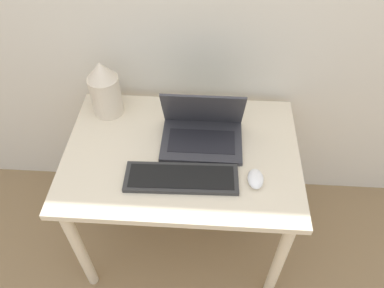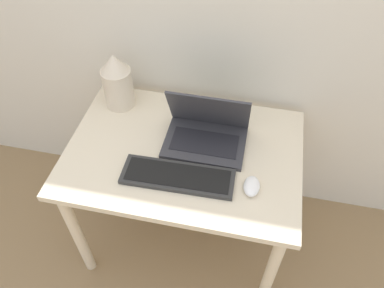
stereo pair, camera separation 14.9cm
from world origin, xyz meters
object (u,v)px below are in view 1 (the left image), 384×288
laptop (202,130)px  mouse (256,179)px  keyboard (181,178)px  vase (105,89)px

laptop → mouse: (0.22, -0.22, -0.03)m
keyboard → mouse: (0.29, 0.01, 0.01)m
mouse → vase: 0.77m
vase → mouse: bearing=-29.4°
laptop → vase: vase is taller
laptop → vase: bearing=161.2°
laptop → keyboard: size_ratio=0.76×
mouse → keyboard: bearing=-178.7°
keyboard → laptop: bearing=72.8°
mouse → vase: vase is taller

